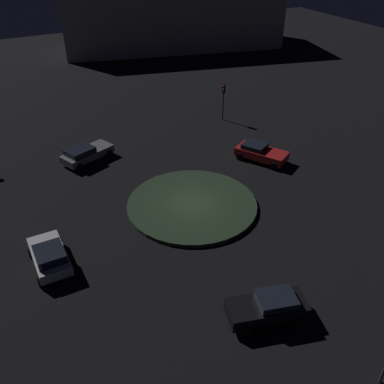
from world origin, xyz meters
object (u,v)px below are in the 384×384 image
car_silver (50,256)px  car_grey (86,153)px  car_red (260,152)px  car_black (268,307)px  traffic_light_southwest (223,95)px  store_building (171,15)px

car_silver → car_grey: car_silver is taller
car_silver → car_red: (-18.97, -5.08, -0.05)m
car_black → car_silver: size_ratio=1.13×
traffic_light_southwest → car_red: bearing=29.0°
store_building → traffic_light_southwest: bearing=88.5°
car_red → traffic_light_southwest: traffic_light_southwest is taller
car_red → car_silver: bearing=-104.7°
traffic_light_southwest → car_silver: bearing=-16.6°
car_red → traffic_light_southwest: (-1.61, -8.92, 1.96)m
car_black → car_silver: (9.23, -9.34, -0.01)m
traffic_light_southwest → store_building: size_ratio=0.11×
car_silver → car_black: bearing=-135.8°
traffic_light_southwest → store_building: store_building is taller
car_grey → traffic_light_southwest: size_ratio=1.27×
car_grey → car_red: bearing=-48.9°
car_red → store_building: 39.68m
car_black → car_silver: bearing=-29.6°
car_grey → traffic_light_southwest: traffic_light_southwest is taller
car_black → car_red: bearing=-108.3°
car_black → car_grey: 21.56m
car_black → store_building: size_ratio=0.13×
car_silver → car_grey: bearing=-25.7°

